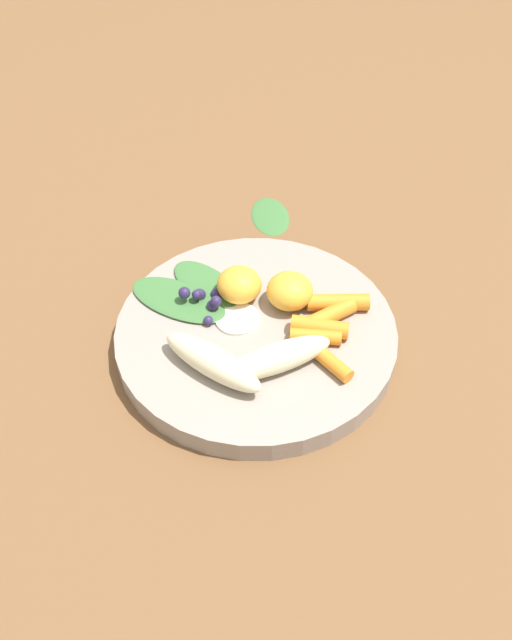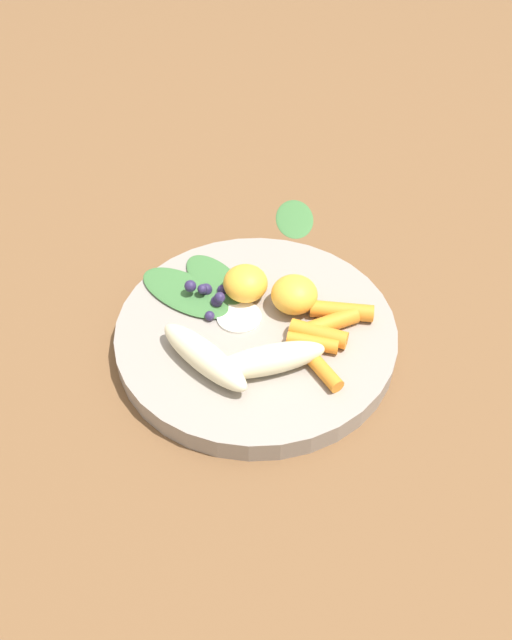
{
  "view_description": "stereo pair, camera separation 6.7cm",
  "coord_description": "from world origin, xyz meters",
  "px_view_note": "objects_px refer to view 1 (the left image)",
  "views": [
    {
      "loc": [
        0.41,
        0.22,
        0.52
      ],
      "look_at": [
        0.0,
        0.0,
        0.03
      ],
      "focal_mm": 37.39,
      "sensor_mm": 36.0,
      "label": 1
    },
    {
      "loc": [
        0.38,
        0.28,
        0.52
      ],
      "look_at": [
        0.0,
        0.0,
        0.03
      ],
      "focal_mm": 37.39,
      "sensor_mm": 36.0,
      "label": 2
    }
  ],
  "objects_px": {
    "bowl": "(256,335)",
    "kale_leaf_stray": "(270,215)",
    "banana_peeled_left": "(277,358)",
    "orange_segment_near": "(239,285)",
    "banana_peeled_right": "(212,362)"
  },
  "relations": [
    {
      "from": "banana_peeled_left",
      "to": "banana_peeled_right",
      "type": "bearing_deg",
      "value": 160.94
    },
    {
      "from": "bowl",
      "to": "banana_peeled_left",
      "type": "relative_size",
      "value": 2.55
    },
    {
      "from": "orange_segment_near",
      "to": "bowl",
      "type": "bearing_deg",
      "value": 49.74
    },
    {
      "from": "bowl",
      "to": "kale_leaf_stray",
      "type": "height_order",
      "value": "bowl"
    },
    {
      "from": "banana_peeled_right",
      "to": "kale_leaf_stray",
      "type": "xyz_separation_m",
      "value": [
        -0.27,
        -0.08,
        -0.04
      ]
    },
    {
      "from": "bowl",
      "to": "banana_peeled_left",
      "type": "distance_m",
      "value": 0.06
    },
    {
      "from": "banana_peeled_left",
      "to": "kale_leaf_stray",
      "type": "relative_size",
      "value": 1.4
    },
    {
      "from": "bowl",
      "to": "banana_peeled_right",
      "type": "relative_size",
      "value": 2.55
    },
    {
      "from": "banana_peeled_left",
      "to": "banana_peeled_right",
      "type": "relative_size",
      "value": 1.0
    },
    {
      "from": "banana_peeled_left",
      "to": "orange_segment_near",
      "type": "xyz_separation_m",
      "value": [
        -0.07,
        -0.08,
        0.0
      ]
    },
    {
      "from": "bowl",
      "to": "orange_segment_near",
      "type": "distance_m",
      "value": 0.06
    },
    {
      "from": "bowl",
      "to": "kale_leaf_stray",
      "type": "bearing_deg",
      "value": -156.62
    },
    {
      "from": "bowl",
      "to": "banana_peeled_right",
      "type": "xyz_separation_m",
      "value": [
        0.07,
        -0.01,
        0.03
      ]
    },
    {
      "from": "banana_peeled_right",
      "to": "kale_leaf_stray",
      "type": "distance_m",
      "value": 0.29
    },
    {
      "from": "banana_peeled_right",
      "to": "orange_segment_near",
      "type": "relative_size",
      "value": 2.4
    }
  ]
}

